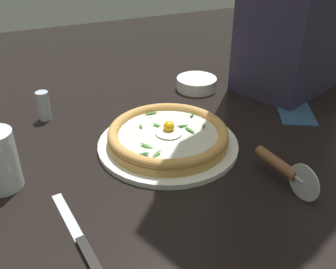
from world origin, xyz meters
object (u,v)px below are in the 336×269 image
object	(u,v)px
table_knife	(83,244)
pepper_shaker	(44,106)
folded_napkin	(296,112)
pizza	(168,135)
pizza_cutter	(283,167)
side_bowl	(196,84)

from	to	relation	value
table_knife	pepper_shaker	distance (m)	0.48
folded_napkin	pizza	bearing A→B (deg)	-88.50
pepper_shaker	pizza	bearing A→B (deg)	43.40
pizza_cutter	folded_napkin	world-z (taller)	pizza_cutter
pizza_cutter	pepper_shaker	xyz separation A→B (m)	(-0.47, -0.39, 0.00)
pizza	folded_napkin	xyz separation A→B (m)	(-0.01, 0.38, -0.03)
folded_napkin	pepper_shaker	size ratio (longest dim) A/B	1.81
pizza	pizza_cutter	size ratio (longest dim) A/B	1.68
pizza	side_bowl	bearing A→B (deg)	141.21
table_knife	pepper_shaker	world-z (taller)	pepper_shaker
pizza	table_knife	xyz separation A→B (m)	(0.22, -0.25, -0.03)
pizza	pepper_shaker	bearing A→B (deg)	-136.60
table_knife	side_bowl	bearing A→B (deg)	136.29
side_bowl	pizza_cutter	bearing A→B (deg)	-6.94
pepper_shaker	side_bowl	bearing A→B (deg)	91.35
side_bowl	pepper_shaker	distance (m)	0.45
folded_napkin	pepper_shaker	distance (m)	0.67
side_bowl	pizza_cutter	xyz separation A→B (m)	(0.48, -0.06, 0.02)
table_knife	pepper_shaker	size ratio (longest dim) A/B	3.00
folded_napkin	pepper_shaker	xyz separation A→B (m)	(-0.24, -0.62, 0.03)
side_bowl	table_knife	world-z (taller)	side_bowl
side_bowl	pepper_shaker	world-z (taller)	pepper_shaker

